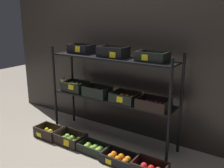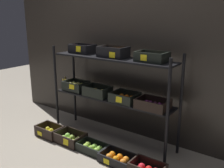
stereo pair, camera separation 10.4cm
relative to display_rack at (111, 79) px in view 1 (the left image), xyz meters
The scene contains 7 objects.
ground_plane 0.78m from the display_rack, ahead, with size 10.00×10.00×0.00m, color gray.
storefront_wall 0.53m from the display_rack, 87.65° to the left, with size 3.99×0.12×2.32m, color #2D2823.
display_rack is the anchor object (origin of this frame).
crate_ground_lemon 1.08m from the display_rack, 150.77° to the right, with size 0.34×0.23×0.14m.
crate_ground_apple_green 0.89m from the display_rack, 134.32° to the right, with size 0.36×0.26×0.13m.
crate_ground_center_apple_green 0.82m from the display_rack, 88.96° to the right, with size 0.36×0.21×0.10m.
crate_ground_orange 0.91m from the display_rack, 46.21° to the right, with size 0.38×0.24×0.10m.
Camera 1 is at (1.63, -2.43, 1.53)m, focal length 40.89 mm.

